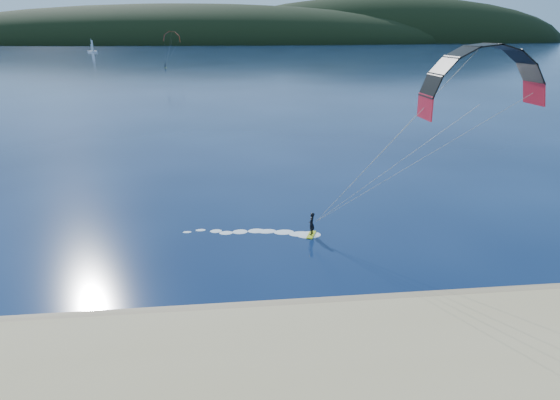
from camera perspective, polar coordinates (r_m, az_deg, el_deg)
The scene contains 6 objects.
ground at distance 23.89m, azimuth -3.84°, elevation -20.10°, with size 1800.00×1800.00×0.00m, color #061332.
wet_sand at distance 27.45m, azimuth -4.27°, elevation -13.96°, with size 220.00×2.50×0.10m.
headland at distance 763.69m, azimuth -6.41°, elevation 18.84°, with size 1200.00×310.00×140.00m.
kitesurfer_near at distance 31.85m, azimuth 22.50°, elevation 10.25°, with size 23.91×8.94×14.47m.
kitesurfer_far at distance 218.76m, azimuth -13.31°, elevation 18.73°, with size 8.88×8.54×14.34m.
sailboat at distance 426.07m, azimuth -22.28°, elevation 16.74°, with size 7.94×4.90×11.04m.
Camera 1 is at (-0.45, -18.25, 15.41)m, focal length 29.42 mm.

